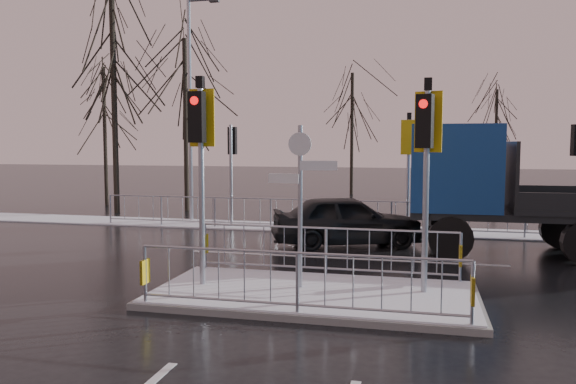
% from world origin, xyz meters
% --- Properties ---
extents(ground, '(120.00, 120.00, 0.00)m').
position_xyz_m(ground, '(0.00, 0.00, 0.00)').
color(ground, black).
rests_on(ground, ground).
extents(snow_verge, '(30.00, 2.00, 0.04)m').
position_xyz_m(snow_verge, '(0.00, 8.60, 0.02)').
color(snow_verge, white).
rests_on(snow_verge, ground).
extents(lane_markings, '(8.00, 11.38, 0.01)m').
position_xyz_m(lane_markings, '(0.00, -0.33, 0.00)').
color(lane_markings, silver).
rests_on(lane_markings, ground).
extents(traffic_island, '(6.00, 3.04, 4.15)m').
position_xyz_m(traffic_island, '(-0.01, 0.01, 0.39)').
color(traffic_island, slate).
rests_on(traffic_island, ground).
extents(far_kerb_fixtures, '(18.00, 0.65, 3.83)m').
position_xyz_m(far_kerb_fixtures, '(0.29, 8.09, 1.02)').
color(far_kerb_fixtures, '#8E929B').
rests_on(far_kerb_fixtures, ground).
extents(car_far_lane, '(4.57, 3.07, 1.45)m').
position_xyz_m(car_far_lane, '(-0.12, 5.64, 0.72)').
color(car_far_lane, black).
rests_on(car_far_lane, ground).
extents(flatbed_truck, '(7.30, 2.77, 3.36)m').
position_xyz_m(flatbed_truck, '(3.77, 5.39, 1.79)').
color(flatbed_truck, black).
rests_on(flatbed_truck, ground).
extents(tree_near_a, '(4.75, 4.75, 8.97)m').
position_xyz_m(tree_near_a, '(-10.50, 11.00, 6.11)').
color(tree_near_a, black).
rests_on(tree_near_a, ground).
extents(tree_near_b, '(4.00, 4.00, 7.55)m').
position_xyz_m(tree_near_b, '(-8.00, 12.50, 5.15)').
color(tree_near_b, black).
rests_on(tree_near_b, ground).
extents(tree_near_c, '(3.50, 3.50, 6.61)m').
position_xyz_m(tree_near_c, '(-12.50, 13.50, 4.50)').
color(tree_near_c, black).
rests_on(tree_near_c, ground).
extents(tree_far_a, '(3.75, 3.75, 7.08)m').
position_xyz_m(tree_far_a, '(-2.00, 22.00, 4.82)').
color(tree_far_a, black).
rests_on(tree_far_a, ground).
extents(tree_far_b, '(3.25, 3.25, 6.14)m').
position_xyz_m(tree_far_b, '(6.00, 24.00, 4.18)').
color(tree_far_b, black).
rests_on(tree_far_b, ground).
extents(street_lamp_left, '(1.25, 0.18, 8.20)m').
position_xyz_m(street_lamp_left, '(-6.43, 9.50, 4.49)').
color(street_lamp_left, '#8E929B').
rests_on(street_lamp_left, ground).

